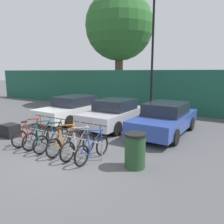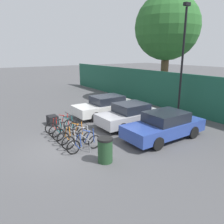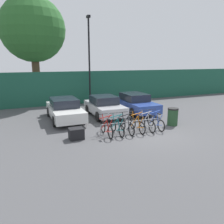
# 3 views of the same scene
# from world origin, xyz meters

# --- Properties ---
(ground_plane) EXTENTS (120.00, 120.00, 0.00)m
(ground_plane) POSITION_xyz_m (0.00, 0.00, 0.00)
(ground_plane) COLOR #4C4C4F
(hoarding_wall) EXTENTS (36.00, 0.16, 2.85)m
(hoarding_wall) POSITION_xyz_m (0.00, 9.50, 1.43)
(hoarding_wall) COLOR #19513D
(hoarding_wall) RESTS_ON ground
(bike_rack) EXTENTS (3.50, 0.04, 0.57)m
(bike_rack) POSITION_xyz_m (-0.73, 0.68, 0.48)
(bike_rack) COLOR gray
(bike_rack) RESTS_ON ground
(bicycle_red) EXTENTS (0.68, 1.71, 1.05)m
(bicycle_red) POSITION_xyz_m (-2.21, 0.53, 0.38)
(bicycle_red) COLOR black
(bicycle_red) RESTS_ON ground
(bicycle_teal) EXTENTS (0.68, 1.71, 1.05)m
(bicycle_teal) POSITION_xyz_m (-1.61, 0.53, 0.38)
(bicycle_teal) COLOR black
(bicycle_teal) RESTS_ON ground
(bicycle_black) EXTENTS (0.68, 1.71, 1.05)m
(bicycle_black) POSITION_xyz_m (-1.05, 0.53, 0.38)
(bicycle_black) COLOR black
(bicycle_black) RESTS_ON ground
(bicycle_orange) EXTENTS (0.68, 1.71, 1.05)m
(bicycle_orange) POSITION_xyz_m (-0.43, 0.53, 0.38)
(bicycle_orange) COLOR black
(bicycle_orange) RESTS_ON ground
(bicycle_silver) EXTENTS (0.68, 1.71, 1.05)m
(bicycle_silver) POSITION_xyz_m (0.18, 0.53, 0.38)
(bicycle_silver) COLOR black
(bicycle_silver) RESTS_ON ground
(bicycle_blue) EXTENTS (0.68, 1.71, 1.05)m
(bicycle_blue) POSITION_xyz_m (0.75, 0.53, 0.38)
(bicycle_blue) COLOR black
(bicycle_blue) RESTS_ON ground
(car_white) EXTENTS (1.91, 4.53, 1.40)m
(car_white) POSITION_xyz_m (-3.58, 4.45, 0.69)
(car_white) COLOR silver
(car_white) RESTS_ON ground
(car_silver) EXTENTS (1.91, 3.96, 1.40)m
(car_silver) POSITION_xyz_m (-0.86, 4.41, 0.69)
(car_silver) COLOR #B7B7BC
(car_silver) RESTS_ON ground
(car_blue) EXTENTS (1.91, 4.45, 1.40)m
(car_blue) POSITION_xyz_m (1.65, 4.66, 0.69)
(car_blue) COLOR #2D479E
(car_blue) RESTS_ON ground
(lamp_post) EXTENTS (0.24, 0.44, 7.26)m
(lamp_post) POSITION_xyz_m (-0.63, 8.50, 3.99)
(lamp_post) COLOR black
(lamp_post) RESTS_ON ground
(trash_bin) EXTENTS (0.63, 0.63, 1.03)m
(trash_bin) POSITION_xyz_m (2.10, 0.78, 0.52)
(trash_bin) COLOR #234728
(trash_bin) RESTS_ON ground
(cargo_crate) EXTENTS (0.70, 0.56, 0.55)m
(cargo_crate) POSITION_xyz_m (-3.75, 0.63, 0.28)
(cargo_crate) COLOR black
(cargo_crate) RESTS_ON ground
(tree_behind_hoarding) EXTENTS (5.46, 5.46, 9.08)m
(tree_behind_hoarding) POSITION_xyz_m (-4.70, 11.30, 6.30)
(tree_behind_hoarding) COLOR brown
(tree_behind_hoarding) RESTS_ON ground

